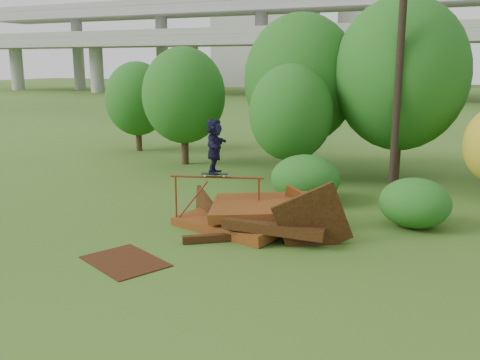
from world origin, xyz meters
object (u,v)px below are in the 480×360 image
at_px(skater, 214,146).
at_px(flat_plate, 125,261).
at_px(utility_pole, 400,53).
at_px(scrap_pile, 257,218).

xyz_separation_m(skater, flat_plate, (-0.66, -3.69, -2.47)).
height_order(flat_plate, utility_pole, utility_pole).
relative_size(scrap_pile, utility_pole, 0.54).
bearing_deg(utility_pole, scrap_pile, -114.09).
height_order(skater, utility_pole, utility_pole).
xyz_separation_m(skater, utility_pole, (4.26, 6.45, 2.78)).
relative_size(scrap_pile, skater, 3.36).
bearing_deg(flat_plate, scrap_pile, 61.12).
bearing_deg(scrap_pile, flat_plate, -118.88).
relative_size(skater, flat_plate, 0.78).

